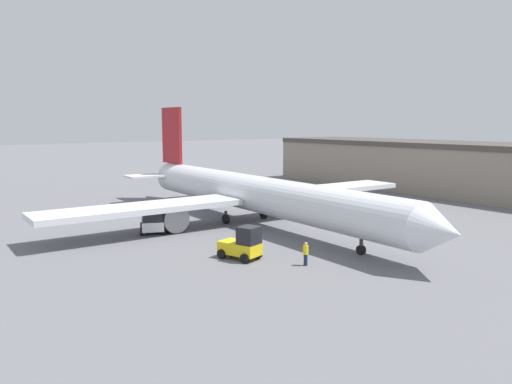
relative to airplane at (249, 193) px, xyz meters
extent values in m
plane|color=slate|center=(1.14, -0.02, -2.87)|extent=(400.00, 400.00, 0.00)
cylinder|color=silver|center=(1.14, -0.02, 0.07)|extent=(37.35, 3.95, 3.40)
cone|color=silver|center=(21.15, -0.31, 0.07)|extent=(2.77, 3.38, 3.34)
cone|color=silver|center=(-19.39, 0.28, 0.07)|extent=(3.79, 3.29, 3.23)
cube|color=silver|center=(-0.57, 10.71, -0.53)|extent=(4.60, 18.06, 0.50)
cube|color=silver|center=(-0.88, -10.69, -0.53)|extent=(4.60, 18.06, 0.50)
cylinder|color=#939399|center=(-0.61, 8.01, -1.63)|extent=(2.81, 2.43, 2.39)
cylinder|color=#939399|center=(-0.84, -7.99, -1.63)|extent=(2.81, 2.43, 2.39)
cube|color=maroon|center=(-16.83, 0.24, 5.16)|extent=(4.76, 0.43, 6.79)
cube|color=silver|center=(-16.78, 3.99, 0.41)|extent=(3.12, 4.13, 0.24)
cube|color=silver|center=(-16.89, -3.50, 0.41)|extent=(3.12, 4.13, 0.24)
cylinder|color=#38383D|center=(14.56, -0.21, -2.25)|extent=(0.28, 0.28, 1.23)
cylinder|color=black|center=(14.56, -0.21, -2.52)|extent=(0.71, 0.36, 0.70)
cylinder|color=#38383D|center=(-0.76, -2.20, -2.25)|extent=(0.28, 0.28, 1.23)
cylinder|color=black|center=(-0.76, -2.20, -2.42)|extent=(0.90, 0.36, 0.90)
cylinder|color=#38383D|center=(-0.70, 2.22, -2.25)|extent=(0.28, 0.28, 1.23)
cylinder|color=black|center=(-0.70, 2.22, -2.42)|extent=(0.90, 0.36, 0.90)
cylinder|color=#1E2338|center=(14.32, -5.40, -2.48)|extent=(0.26, 0.26, 0.79)
cylinder|color=yellow|center=(14.32, -5.40, -1.77)|extent=(0.36, 0.36, 0.62)
sphere|color=tan|center=(14.32, -5.40, -1.35)|extent=(0.23, 0.23, 0.23)
cube|color=yellow|center=(10.24, -8.03, -2.10)|extent=(3.28, 2.39, 0.86)
cube|color=black|center=(11.02, -7.77, -1.06)|extent=(1.67, 1.72, 1.23)
cylinder|color=black|center=(11.46, -8.43, -2.53)|extent=(0.73, 0.48, 0.68)
cylinder|color=black|center=(10.97, -6.97, -2.53)|extent=(0.73, 0.48, 0.68)
cylinder|color=black|center=(9.51, -9.08, -2.53)|extent=(0.73, 0.48, 0.68)
cylinder|color=black|center=(9.02, -7.63, -2.53)|extent=(0.73, 0.48, 0.68)
cube|color=silver|center=(-1.44, -9.44, -2.12)|extent=(3.91, 3.05, 0.82)
cube|color=black|center=(-0.55, -9.81, -1.12)|extent=(2.05, 2.13, 1.18)
cube|color=#333333|center=(-2.02, -9.19, -1.11)|extent=(2.49, 2.03, 0.82)
cylinder|color=black|center=(-0.69, -10.76, -2.53)|extent=(0.73, 0.52, 0.68)
cylinder|color=black|center=(0.03, -9.05, -2.53)|extent=(0.73, 0.52, 0.68)
cylinder|color=black|center=(-2.92, -9.82, -2.53)|extent=(0.73, 0.52, 0.68)
cylinder|color=black|center=(-2.20, -8.11, -2.53)|extent=(0.73, 0.52, 0.68)
camera|label=1|loc=(38.90, -27.32, 6.74)|focal=35.00mm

